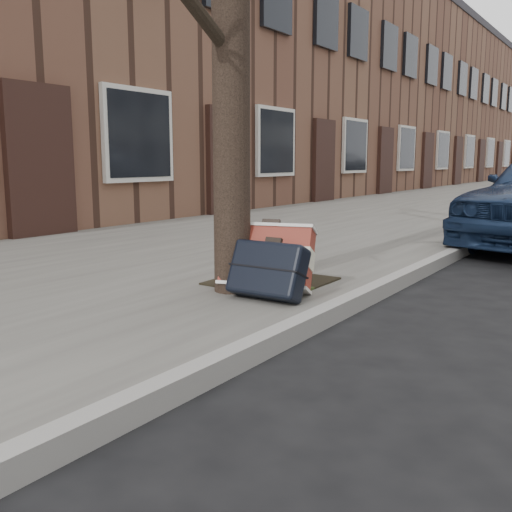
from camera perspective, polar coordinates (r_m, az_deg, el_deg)
The scene contains 6 objects.
ground at distance 2.93m, azimuth 22.82°, elevation -13.47°, with size 120.00×120.00×0.00m, color black.
near_sidewalk at distance 18.19m, azimuth 21.07°, elevation 5.59°, with size 5.00×70.00×0.12m, color slate.
house_near at distance 21.35m, azimuth 6.15°, elevation 15.90°, with size 6.80×40.00×7.00m, color brown.
dirt_patch at distance 4.70m, azimuth 1.58°, elevation -2.51°, with size 0.85×0.85×0.01m, color black.
suitcase_red at distance 4.30m, azimuth 1.13°, elevation -0.20°, with size 0.67×0.19×0.49m, color maroon.
suitcase_navy at distance 4.07m, azimuth 1.19°, elevation -1.35°, with size 0.56×0.18×0.40m, color black.
Camera 1 is at (0.48, -2.67, 1.11)m, focal length 40.00 mm.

